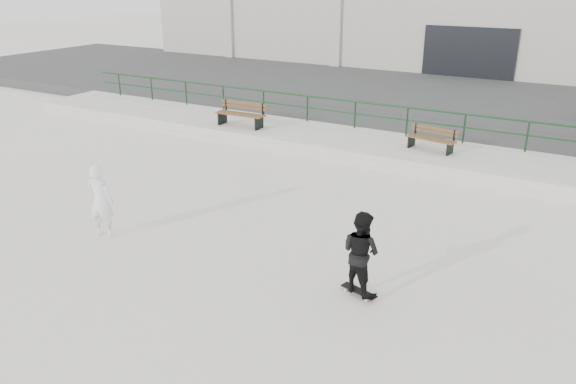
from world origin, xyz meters
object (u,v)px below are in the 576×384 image
Objects in this scene: bench_right at (432,139)px; bench_left at (241,114)px; standing_skater at (361,252)px; skateboard at (359,291)px; seated_skater at (101,201)px.

bench_left is at bearing -166.48° from bench_right.
bench_right is 8.69m from standing_skater.
bench_right is 8.73m from skateboard.
standing_skater reaches higher than bench_right.
seated_skater is (-6.37, -0.59, -0.03)m from standing_skater.
bench_right is 10.57m from seated_skater.
seated_skater is (-5.21, -9.20, 0.03)m from bench_right.
bench_left is at bearing -92.83° from seated_skater.
seated_skater is at bearing -158.82° from skateboard.
bench_right reaches higher than skateboard.
seated_skater is at bearing -79.24° from bench_left.
bench_right is at bearing -134.77° from seated_skater.
skateboard is 0.48× the size of standing_skater.
standing_skater is 6.39m from seated_skater.
bench_left is 2.46× the size of skateboard.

